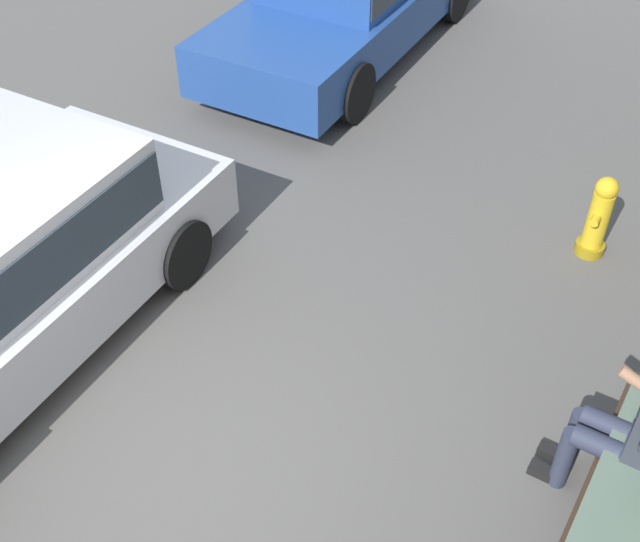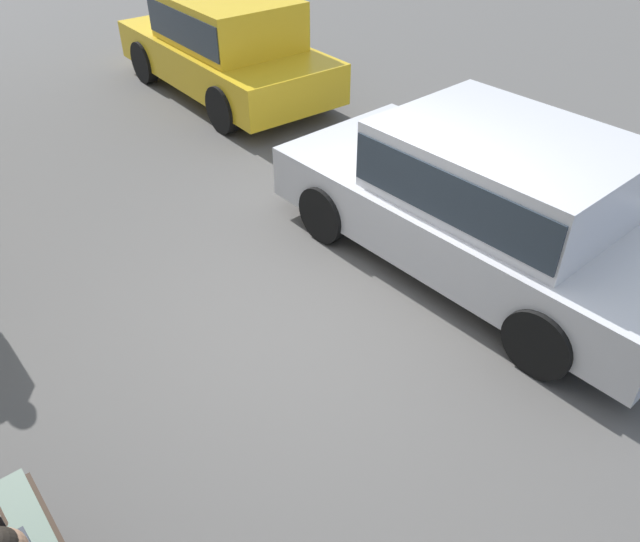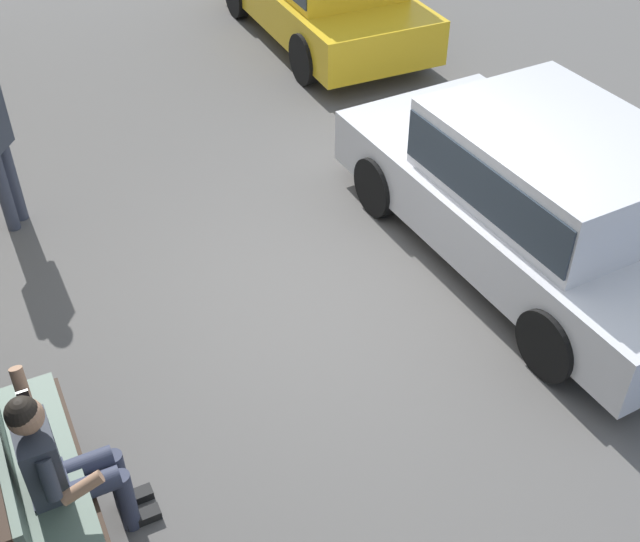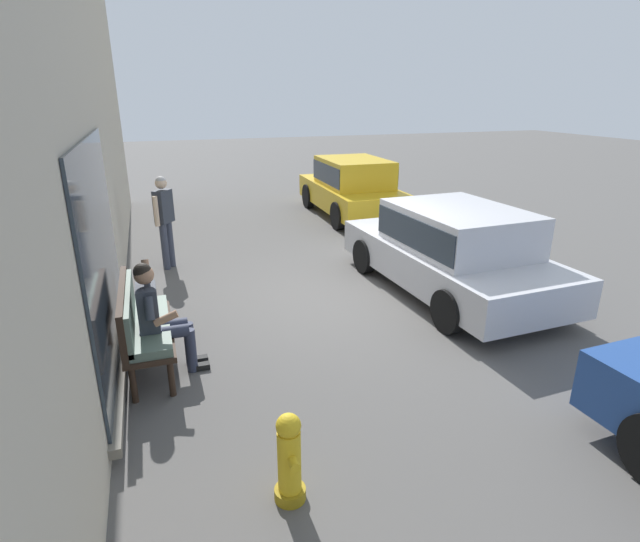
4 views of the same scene
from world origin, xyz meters
TOP-DOWN VIEW (x-y plane):
  - ground_plane at (0.00, 0.00)m, footprint 60.00×60.00m
  - building_facade at (-0.01, 3.40)m, footprint 18.00×0.51m
  - bench at (-1.19, 2.90)m, footprint 1.64×0.55m
  - person_on_phone at (-1.37, 2.67)m, footprint 0.73×0.74m
  - parked_car_mid at (-0.29, -1.93)m, footprint 4.29×2.12m
  - parked_car_far at (5.26, -2.45)m, footprint 4.14×1.89m
  - pedestrian_standing at (2.50, 2.41)m, footprint 0.46×0.37m
  - fire_hydrant at (-3.77, 1.79)m, footprint 0.38×0.26m

SIDE VIEW (x-z plane):
  - ground_plane at x=0.00m, z-range 0.00..0.00m
  - fire_hydrant at x=-3.77m, z-range -0.01..0.80m
  - bench at x=-1.19m, z-range 0.09..1.13m
  - person_on_phone at x=-1.37m, z-range 0.05..1.42m
  - parked_car_mid at x=-0.29m, z-range 0.06..1.51m
  - parked_car_far at x=5.26m, z-range 0.07..1.59m
  - pedestrian_standing at x=2.50m, z-range 0.16..1.89m
  - building_facade at x=-0.01m, z-range -0.01..5.89m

